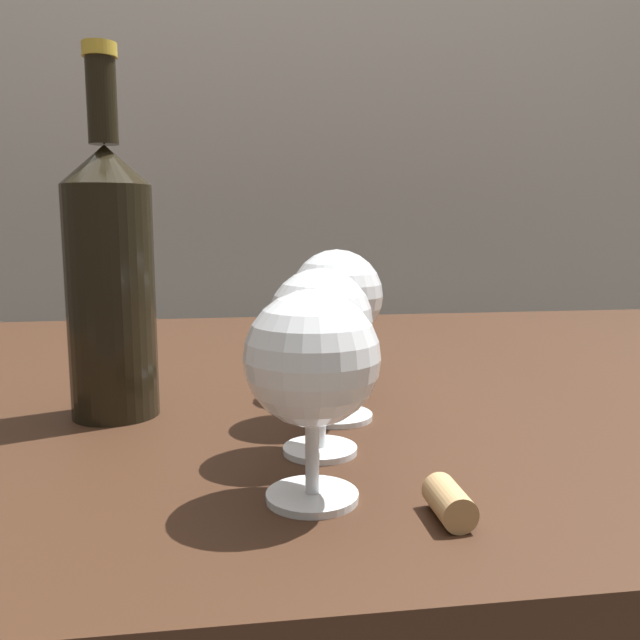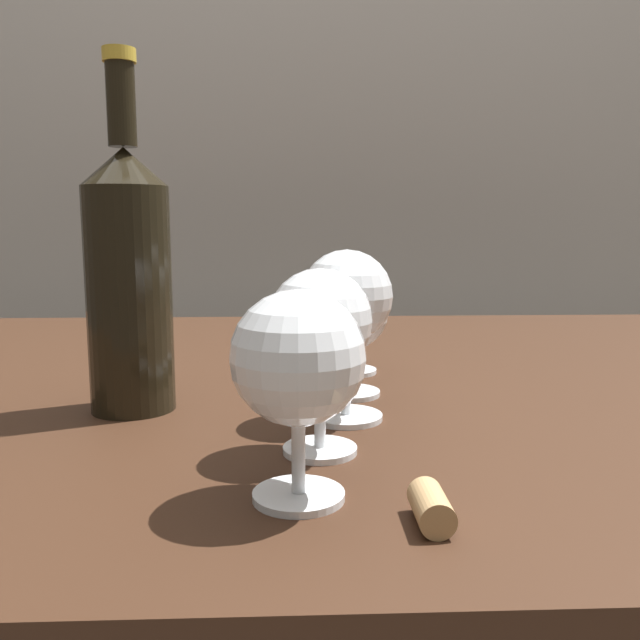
{
  "view_description": "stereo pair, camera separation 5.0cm",
  "coord_description": "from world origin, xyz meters",
  "px_view_note": "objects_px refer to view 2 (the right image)",
  "views": [
    {
      "loc": [
        -0.12,
        -0.75,
        0.91
      ],
      "look_at": [
        -0.05,
        -0.27,
        0.84
      ],
      "focal_mm": 36.84,
      "sensor_mm": 36.0,
      "label": 1
    },
    {
      "loc": [
        -0.07,
        -0.76,
        0.91
      ],
      "look_at": [
        -0.05,
        -0.27,
        0.84
      ],
      "focal_mm": 36.84,
      "sensor_mm": 36.0,
      "label": 2
    }
  ],
  "objects_px": {
    "wine_glass_chardonnay": "(347,301)",
    "wine_glass_merlot": "(357,290)",
    "wine_glass_amber": "(298,363)",
    "wine_glass_empty": "(350,315)",
    "wine_bottle": "(129,275)",
    "cork": "(431,507)",
    "wine_glass_rose": "(320,326)"
  },
  "relations": [
    {
      "from": "wine_glass_amber",
      "to": "wine_glass_rose",
      "type": "bearing_deg",
      "value": 78.58
    },
    {
      "from": "wine_glass_empty",
      "to": "wine_glass_merlot",
      "type": "height_order",
      "value": "wine_glass_merlot"
    },
    {
      "from": "wine_bottle",
      "to": "cork",
      "type": "distance_m",
      "value": 0.37
    },
    {
      "from": "wine_glass_empty",
      "to": "wine_bottle",
      "type": "bearing_deg",
      "value": -168.45
    },
    {
      "from": "wine_glass_empty",
      "to": "cork",
      "type": "xyz_separation_m",
      "value": [
        0.02,
        -0.3,
        -0.07
      ]
    },
    {
      "from": "wine_glass_amber",
      "to": "wine_glass_rose",
      "type": "relative_size",
      "value": 0.95
    },
    {
      "from": "wine_glass_chardonnay",
      "to": "wine_glass_merlot",
      "type": "xyz_separation_m",
      "value": [
        0.03,
        0.19,
        -0.01
      ]
    },
    {
      "from": "wine_glass_empty",
      "to": "cork",
      "type": "bearing_deg",
      "value": -85.54
    },
    {
      "from": "wine_glass_rose",
      "to": "cork",
      "type": "xyz_separation_m",
      "value": [
        0.06,
        -0.13,
        -0.09
      ]
    },
    {
      "from": "wine_bottle",
      "to": "cork",
      "type": "xyz_separation_m",
      "value": [
        0.24,
        -0.25,
        -0.12
      ]
    },
    {
      "from": "wine_glass_chardonnay",
      "to": "cork",
      "type": "height_order",
      "value": "wine_glass_chardonnay"
    },
    {
      "from": "wine_glass_chardonnay",
      "to": "wine_bottle",
      "type": "distance_m",
      "value": 0.21
    },
    {
      "from": "wine_glass_empty",
      "to": "cork",
      "type": "distance_m",
      "value": 0.31
    },
    {
      "from": "wine_glass_chardonnay",
      "to": "wine_bottle",
      "type": "xyz_separation_m",
      "value": [
        -0.2,
        0.04,
        0.02
      ]
    },
    {
      "from": "wine_glass_chardonnay",
      "to": "cork",
      "type": "bearing_deg",
      "value": -81.03
    },
    {
      "from": "cork",
      "to": "wine_glass_merlot",
      "type": "bearing_deg",
      "value": 90.99
    },
    {
      "from": "wine_glass_merlot",
      "to": "cork",
      "type": "relative_size",
      "value": 3.33
    },
    {
      "from": "wine_glass_rose",
      "to": "wine_glass_merlot",
      "type": "relative_size",
      "value": 1.03
    },
    {
      "from": "wine_glass_rose",
      "to": "wine_glass_merlot",
      "type": "distance_m",
      "value": 0.28
    },
    {
      "from": "wine_glass_amber",
      "to": "wine_glass_empty",
      "type": "relative_size",
      "value": 1.08
    },
    {
      "from": "wine_glass_chardonnay",
      "to": "wine_glass_merlot",
      "type": "distance_m",
      "value": 0.19
    },
    {
      "from": "wine_glass_amber",
      "to": "wine_glass_rose",
      "type": "xyz_separation_m",
      "value": [
        0.02,
        0.09,
        0.01
      ]
    },
    {
      "from": "wine_glass_rose",
      "to": "wine_bottle",
      "type": "xyz_separation_m",
      "value": [
        -0.17,
        0.13,
        0.03
      ]
    },
    {
      "from": "cork",
      "to": "wine_glass_chardonnay",
      "type": "bearing_deg",
      "value": 98.97
    },
    {
      "from": "wine_glass_amber",
      "to": "wine_bottle",
      "type": "distance_m",
      "value": 0.27
    },
    {
      "from": "wine_glass_empty",
      "to": "wine_bottle",
      "type": "distance_m",
      "value": 0.22
    },
    {
      "from": "wine_glass_rose",
      "to": "wine_glass_chardonnay",
      "type": "xyz_separation_m",
      "value": [
        0.03,
        0.09,
        0.01
      ]
    },
    {
      "from": "wine_glass_rose",
      "to": "wine_glass_empty",
      "type": "distance_m",
      "value": 0.18
    },
    {
      "from": "wine_glass_amber",
      "to": "wine_glass_empty",
      "type": "xyz_separation_m",
      "value": [
        0.06,
        0.26,
        -0.01
      ]
    },
    {
      "from": "wine_glass_rose",
      "to": "wine_bottle",
      "type": "relative_size",
      "value": 0.44
    },
    {
      "from": "wine_glass_rose",
      "to": "wine_glass_merlot",
      "type": "bearing_deg",
      "value": 78.77
    },
    {
      "from": "wine_bottle",
      "to": "wine_glass_amber",
      "type": "bearing_deg",
      "value": -53.81
    }
  ]
}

